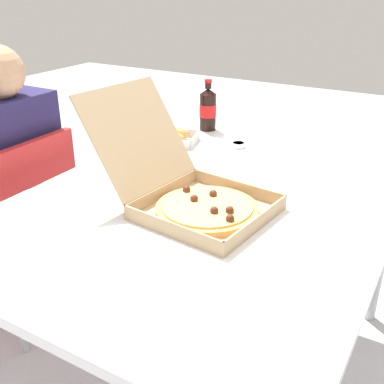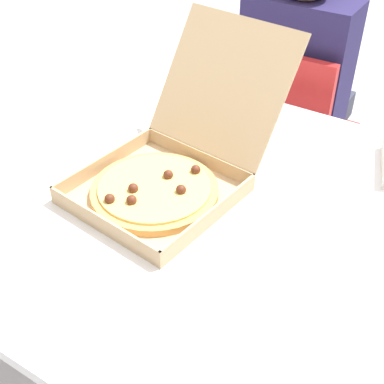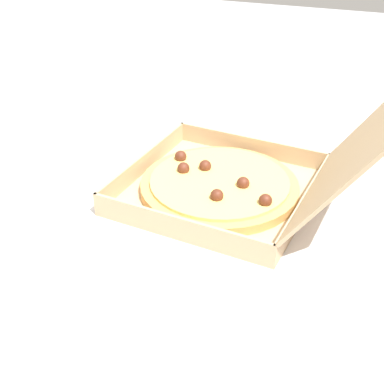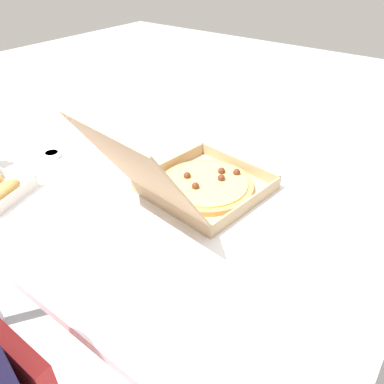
{
  "view_description": "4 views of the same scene",
  "coord_description": "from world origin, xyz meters",
  "views": [
    {
      "loc": [
        -1.16,
        -0.62,
        1.36
      ],
      "look_at": [
        -0.09,
        0.0,
        0.78
      ],
      "focal_mm": 43.72,
      "sensor_mm": 36.0,
      "label": 1
    },
    {
      "loc": [
        0.49,
        -0.81,
        1.49
      ],
      "look_at": [
        -0.01,
        -0.01,
        0.75
      ],
      "focal_mm": 48.53,
      "sensor_mm": 36.0,
      "label": 2
    },
    {
      "loc": [
        0.74,
        0.2,
        1.26
      ],
      "look_at": [
        -0.0,
        -0.07,
        0.78
      ],
      "focal_mm": 49.82,
      "sensor_mm": 36.0,
      "label": 3
    },
    {
      "loc": [
        -0.65,
        0.77,
        1.4
      ],
      "look_at": [
        -0.09,
        0.02,
        0.76
      ],
      "focal_mm": 34.75,
      "sensor_mm": 36.0,
      "label": 4
    }
  ],
  "objects": [
    {
      "name": "paper_menu",
      "position": [
        -0.47,
        0.14,
        0.73
      ],
      "size": [
        0.24,
        0.2,
        0.0
      ],
      "primitive_type": "cube",
      "rotation": [
        0.0,
        0.0,
        -0.28
      ],
      "color": "white",
      "rests_on": "dining_table"
    },
    {
      "name": "diner_person",
      "position": [
        -0.09,
        0.83,
        0.69
      ],
      "size": [
        0.36,
        0.41,
        1.15
      ],
      "color": "#333847",
      "rests_on": "ground_plane"
    },
    {
      "name": "dining_table",
      "position": [
        0.0,
        0.0,
        0.66
      ],
      "size": [
        1.4,
        1.08,
        0.73
      ],
      "color": "white",
      "rests_on": "ground_plane"
    },
    {
      "name": "chair",
      "position": [
        -0.09,
        0.77,
        0.48
      ],
      "size": [
        0.4,
        0.4,
        0.83
      ],
      "color": "red",
      "rests_on": "ground_plane"
    },
    {
      "name": "pizza_box_open",
      "position": [
        -0.09,
        -0.0,
        0.77
      ],
      "size": [
        0.4,
        0.56,
        0.33
      ],
      "color": "tan",
      "rests_on": "dining_table"
    },
    {
      "name": "ground_plane",
      "position": [
        0.0,
        0.0,
        0.0
      ],
      "size": [
        10.0,
        10.0,
        0.0
      ],
      "primitive_type": "plane",
      "color": "#B2B2B7"
    }
  ]
}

